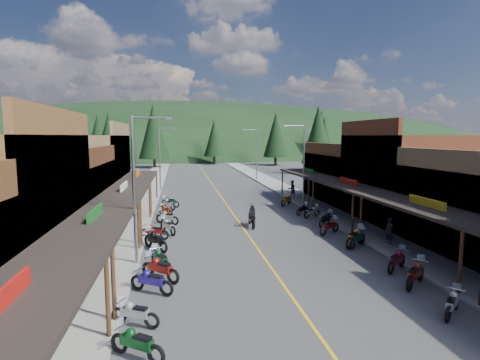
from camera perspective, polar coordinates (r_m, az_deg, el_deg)
name	(u,v)px	position (r m, az deg, el deg)	size (l,w,h in m)	color
ground	(246,232)	(27.56, 0.87, -7.87)	(220.00, 220.00, 0.00)	#38383A
centerline	(217,192)	(47.01, -3.46, -1.77)	(0.15, 90.00, 0.01)	gold
sidewalk_west	(146,193)	(46.92, -14.09, -1.90)	(3.40, 94.00, 0.15)	gray
sidewalk_east	(284,189)	(48.65, 6.79, -1.44)	(3.40, 94.00, 0.15)	gray
shop_west_2	(50,199)	(29.70, -26.92, -2.56)	(10.90, 9.00, 6.20)	#3F2111
shop_west_3	(83,172)	(38.77, -22.80, 1.13)	(10.90, 10.20, 8.20)	brown
shop_east_2	(407,178)	(33.70, 24.06, 0.30)	(10.90, 9.00, 8.20)	#562B19
shop_east_3	(353,177)	(42.09, 16.78, 0.42)	(10.90, 10.20, 6.20)	#4C2D16
streetlight_0	(137,183)	(20.52, -15.47, -0.48)	(2.16, 0.18, 8.00)	gray
streetlight_1	(161,156)	(48.36, -11.98, 3.64)	(2.16, 0.18, 8.00)	gray
streetlight_2	(302,162)	(36.27, 9.49, 2.71)	(2.16, 0.18, 8.00)	gray
streetlight_3	(256,152)	(57.50, 2.40, 4.25)	(2.16, 0.18, 8.00)	gray
ridge_hill	(190,152)	(161.47, -7.67, 4.21)	(310.00, 140.00, 60.00)	black
pine_0	(13,138)	(95.03, -31.28, 5.48)	(5.04, 5.04, 11.00)	black
pine_1	(98,135)	(98.16, -20.80, 6.47)	(5.88, 5.88, 12.50)	black
pine_2	(154,131)	(84.42, -13.02, 7.27)	(6.72, 6.72, 14.00)	black
pine_3	(214,138)	(92.66, -3.96, 6.43)	(5.04, 5.04, 11.00)	black
pine_4	(276,135)	(89.19, 5.47, 6.89)	(5.88, 5.88, 12.50)	black
pine_5	(321,132)	(105.61, 12.27, 7.15)	(6.72, 6.72, 14.00)	black
pine_6	(377,138)	(103.53, 20.12, 6.07)	(5.04, 5.04, 11.00)	black
pine_7	(70,135)	(105.82, -24.43, 6.29)	(5.88, 5.88, 12.50)	black
pine_8	(73,142)	(68.47, -24.06, 5.34)	(4.48, 4.48, 10.00)	black
pine_9	(324,139)	(76.83, 12.70, 6.15)	(4.93, 4.93, 10.80)	black
pine_10	(109,137)	(77.39, -19.33, 6.24)	(5.38, 5.38, 11.60)	black
pine_11	(318,135)	(68.85, 11.80, 6.79)	(5.82, 5.82, 12.40)	black
bike_west_1	(137,341)	(13.08, -15.44, -22.63)	(0.69, 2.06, 1.18)	#0E461B
bike_west_2	(135,312)	(14.99, -15.71, -18.80)	(0.64, 1.93, 1.10)	#A1A0A6
bike_west_3	(151,280)	(17.55, -13.35, -14.56)	(0.74, 2.21, 1.26)	navy
bike_west_4	(160,267)	(18.87, -12.09, -12.88)	(0.78, 2.33, 1.33)	maroon
bike_west_5	(160,258)	(20.40, -12.05, -11.58)	(0.69, 2.08, 1.19)	#0C3F1F
bike_west_6	(156,239)	(23.70, -12.74, -8.80)	(0.78, 2.35, 1.34)	black
bike_west_7	(154,231)	(26.16, -12.90, -7.52)	(0.68, 2.05, 1.17)	maroon
bike_west_8	(168,225)	(27.33, -10.95, -6.78)	(0.73, 2.18, 1.25)	gray
bike_west_9	(167,216)	(30.27, -11.05, -5.47)	(0.72, 2.17, 1.24)	gray
bike_west_10	(166,210)	(33.19, -11.23, -4.53)	(0.63, 1.89, 1.08)	#B7270D
bike_west_11	(168,203)	(36.11, -10.91, -3.49)	(0.72, 2.15, 1.23)	#9FA1A5
bike_west_12	(170,201)	(37.33, -10.60, -3.22)	(0.67, 2.00, 1.14)	#0D4226
bike_east_2	(452,302)	(17.30, 29.64, -15.90)	(0.64, 1.91, 1.09)	#ADADB3
bike_east_3	(415,273)	(19.61, 25.16, -12.67)	(0.76, 2.27, 1.30)	maroon
bike_east_4	(397,259)	(21.37, 22.78, -11.07)	(0.71, 2.13, 1.21)	maroon
bike_east_5	(358,237)	(24.88, 17.48, -8.35)	(0.71, 2.13, 1.22)	#0D4125
bike_east_6	(355,236)	(24.98, 17.10, -8.16)	(0.76, 2.29, 1.31)	#C6710E
bike_east_7	(330,226)	(27.54, 13.49, -6.76)	(0.71, 2.14, 1.22)	maroon
bike_east_8	(326,219)	(29.71, 12.98, -5.76)	(0.71, 2.14, 1.22)	black
bike_east_9	(312,211)	(32.59, 10.91, -4.72)	(0.64, 1.92, 1.10)	#9E9DA3
bike_east_10	(303,209)	(33.69, 9.51, -4.34)	(0.62, 1.86, 1.06)	black
bike_east_11	(286,199)	(37.86, 7.07, -2.91)	(0.74, 2.23, 1.28)	orange
rider_on_bike	(252,218)	(28.85, 1.79, -5.76)	(0.84, 2.35, 1.78)	black
pedestrian_east_a	(389,231)	(25.71, 21.80, -7.16)	(0.61, 0.40, 1.68)	#231F2F
pedestrian_east_b	(292,189)	(41.92, 7.90, -1.33)	(0.94, 0.54, 1.93)	brown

